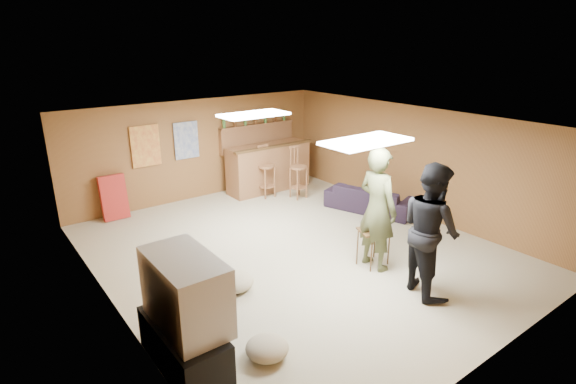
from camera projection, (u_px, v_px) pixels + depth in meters
ground at (295, 250)px, 7.70m from camera, size 7.00×7.00×0.00m
ceiling at (296, 123)px, 6.99m from camera, size 6.00×7.00×0.02m
wall_back at (199, 149)px, 9.99m from camera, size 6.00×0.02×2.20m
wall_front at (500, 275)px, 4.70m from camera, size 6.00×0.02×2.20m
wall_left at (107, 235)px, 5.64m from camera, size 0.02×7.00×2.20m
wall_right at (412, 161)px, 9.05m from camera, size 0.02×7.00×2.20m
tv_stand at (184, 345)px, 4.94m from camera, size 0.55×1.30×0.50m
dvd_box at (203, 345)px, 5.10m from camera, size 0.35×0.50×0.08m
tv_body at (186, 291)px, 4.77m from camera, size 0.60×1.10×0.80m
tv_screen at (212, 282)px, 4.95m from camera, size 0.02×0.95×0.65m
bar_counter at (269, 167)px, 10.61m from camera, size 2.00×0.60×1.10m
bar_lip at (274, 147)px, 10.24m from camera, size 2.10×0.12×0.05m
bar_shelf at (257, 125)px, 10.64m from camera, size 2.00×0.18×0.05m
bar_backing at (257, 137)px, 10.75m from camera, size 2.00×0.14×0.60m
poster_left at (146, 146)px, 9.19m from camera, size 0.60×0.03×0.85m
poster_right at (186, 140)px, 9.70m from camera, size 0.55×0.03×0.80m
folding_chair_stack at (114, 197)px, 8.91m from camera, size 0.50×0.26×0.91m
ceiling_panel_front at (366, 141)px, 5.87m from camera, size 1.20×0.60×0.04m
ceiling_panel_back at (254, 115)px, 7.90m from camera, size 1.20×0.60×0.04m
person_olive at (377, 209)px, 6.86m from camera, size 0.47×0.71×1.94m
person_black at (430, 229)px, 6.18m from camera, size 0.99×1.11×1.90m
sofa at (370, 198)px, 9.40m from camera, size 1.29×1.96×0.53m
tray_table at (373, 247)px, 7.13m from camera, size 0.56×0.51×0.60m
cup_red_near at (368, 228)px, 6.98m from camera, size 0.10×0.10×0.11m
cup_red_far at (382, 228)px, 6.98m from camera, size 0.10×0.10×0.11m
cup_blue at (377, 222)px, 7.18m from camera, size 0.09×0.09×0.11m
bar_stool_left at (267, 172)px, 10.11m from camera, size 0.41×0.41×1.17m
bar_stool_right at (298, 172)px, 10.02m from camera, size 0.50×0.50×1.23m
cushion_near_tv at (235, 282)px, 6.47m from camera, size 0.59×0.59×0.24m
cushion_mid at (236, 280)px, 6.56m from camera, size 0.58×0.58×0.20m
cushion_far at (267, 348)px, 5.10m from camera, size 0.53×0.53×0.22m
bottle_row at (255, 118)px, 10.54m from camera, size 1.76×0.08×0.26m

